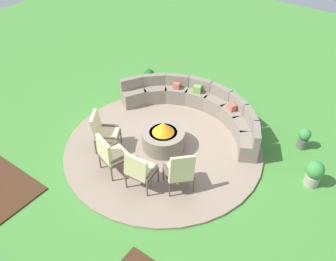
{
  "coord_description": "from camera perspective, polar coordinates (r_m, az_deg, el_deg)",
  "views": [
    {
      "loc": [
        4.21,
        -5.55,
        6.2
      ],
      "look_at": [
        0.0,
        0.2,
        0.45
      ],
      "focal_mm": 38.76,
      "sensor_mm": 36.0,
      "label": 1
    }
  ],
  "objects": [
    {
      "name": "ground_plane",
      "position": [
        9.33,
        -0.73,
        -2.77
      ],
      "size": [
        24.0,
        24.0,
        0.0
      ],
      "primitive_type": "plane",
      "color": "#478C38"
    },
    {
      "name": "potted_plant_1",
      "position": [
        11.75,
        -2.98,
        8.59
      ],
      "size": [
        0.33,
        0.33,
        0.51
      ],
      "color": "#605B56",
      "rests_on": "ground_plane"
    },
    {
      "name": "potted_plant_2",
      "position": [
        8.82,
        21.99,
        -6.16
      ],
      "size": [
        0.41,
        0.41,
        0.67
      ],
      "color": "#A89E8E",
      "rests_on": "ground_plane"
    },
    {
      "name": "potted_plant_0",
      "position": [
        9.77,
        20.58,
        -1.06
      ],
      "size": [
        0.31,
        0.31,
        0.59
      ],
      "color": "#605B56",
      "rests_on": "ground_plane"
    },
    {
      "name": "patio_circle",
      "position": [
        9.31,
        -0.73,
        -2.64
      ],
      "size": [
        5.03,
        5.03,
        0.06
      ],
      "primitive_type": "cylinder",
      "color": "gray",
      "rests_on": "ground_plane"
    },
    {
      "name": "fire_pit",
      "position": [
        9.09,
        -0.74,
        -1.1
      ],
      "size": [
        1.08,
        1.08,
        0.76
      ],
      "color": "gray",
      "rests_on": "patio_circle"
    },
    {
      "name": "lounge_chair_back_right",
      "position": [
        7.88,
        1.86,
        -6.33
      ],
      "size": [
        0.8,
        0.84,
        1.08
      ],
      "rotation": [
        0.0,
        0.0,
        7.18
      ],
      "color": "brown",
      "rests_on": "patio_circle"
    },
    {
      "name": "lounge_chair_front_left",
      "position": [
        9.04,
        -10.12,
        -0.07
      ],
      "size": [
        0.78,
        0.77,
        1.06
      ],
      "rotation": [
        0.0,
        0.0,
        5.26
      ],
      "color": "brown",
      "rests_on": "patio_circle"
    },
    {
      "name": "curved_stone_bench",
      "position": [
        10.17,
        4.88,
        3.82
      ],
      "size": [
        4.4,
        1.75,
        0.8
      ],
      "color": "gray",
      "rests_on": "patio_circle"
    },
    {
      "name": "lounge_chair_front_right",
      "position": [
        8.37,
        -8.96,
        -3.61
      ],
      "size": [
        0.72,
        0.72,
        1.07
      ],
      "rotation": [
        0.0,
        0.0,
        6.0
      ],
      "color": "brown",
      "rests_on": "patio_circle"
    },
    {
      "name": "lounge_chair_back_left",
      "position": [
        7.93,
        -4.49,
        -6.13
      ],
      "size": [
        0.66,
        0.63,
        1.05
      ],
      "rotation": [
        0.0,
        0.0,
        6.44
      ],
      "color": "brown",
      "rests_on": "patio_circle"
    }
  ]
}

